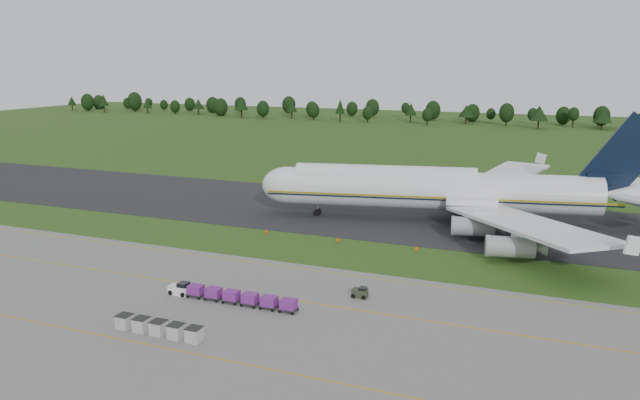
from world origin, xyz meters
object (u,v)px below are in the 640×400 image
at_px(edge_markers, 338,240).
at_px(uld_row, 158,328).
at_px(utility_cart, 360,293).
at_px(baggage_train, 229,296).
at_px(aircraft, 445,190).

bearing_deg(edge_markers, uld_row, -97.78).
distance_m(utility_cart, edge_markers, 26.42).
bearing_deg(utility_cart, baggage_train, -152.09).
relative_size(aircraft, edge_markers, 2.77).
xyz_separation_m(utility_cart, edge_markers, (-11.85, 23.61, -0.34)).
height_order(utility_cart, uld_row, uld_row).
height_order(utility_cart, edge_markers, utility_cart).
relative_size(aircraft, utility_cart, 37.67).
xyz_separation_m(baggage_train, utility_cart, (15.18, 8.04, -0.33)).
xyz_separation_m(baggage_train, edge_markers, (3.33, 31.64, -0.67)).
bearing_deg(edge_markers, utility_cart, -63.34).
relative_size(utility_cart, edge_markers, 0.07).
relative_size(uld_row, edge_markers, 0.40).
xyz_separation_m(aircraft, edge_markers, (-14.32, -21.40, -5.98)).
xyz_separation_m(baggage_train, uld_row, (-2.58, -11.59, -0.06)).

